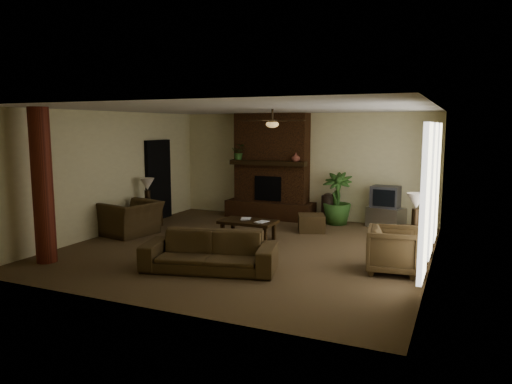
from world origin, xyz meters
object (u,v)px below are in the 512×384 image
at_px(tv_stand, 386,217).
at_px(floor_vase, 328,206).
at_px(armchair_left, 131,213).
at_px(sofa, 209,245).
at_px(floor_plant, 337,210).
at_px(lamp_left, 147,186).
at_px(lamp_right, 416,204).
at_px(armchair_right, 394,248).
at_px(side_table_left, 148,215).
at_px(coffee_table, 248,223).
at_px(log_column, 43,186).
at_px(ottoman, 311,223).
at_px(side_table_right, 414,241).

bearing_deg(tv_stand, floor_vase, -158.60).
distance_m(armchair_left, floor_vase, 4.88).
xyz_separation_m(sofa, armchair_left, (-2.96, 1.64, 0.07)).
relative_size(floor_plant, lamp_left, 2.01).
distance_m(armchair_left, lamp_right, 6.15).
xyz_separation_m(tv_stand, floor_vase, (-1.46, -0.00, 0.18)).
height_order(armchair_right, side_table_left, armchair_right).
bearing_deg(side_table_left, lamp_left, -66.64).
bearing_deg(armchair_right, sofa, 103.81).
relative_size(armchair_right, coffee_table, 0.71).
bearing_deg(lamp_right, log_column, -152.23).
distance_m(ottoman, lamp_right, 2.81).
distance_m(armchair_left, ottoman, 4.17).
distance_m(armchair_right, ottoman, 3.34).
bearing_deg(sofa, lamp_right, 24.38).
xyz_separation_m(ottoman, floor_plant, (0.33, 1.07, 0.17)).
bearing_deg(coffee_table, lamp_left, 174.33).
relative_size(side_table_right, lamp_right, 0.85).
distance_m(log_column, side_table_right, 6.97).
relative_size(armchair_right, tv_stand, 1.01).
xyz_separation_m(log_column, armchair_right, (5.89, 1.89, -0.97)).
distance_m(armchair_right, floor_plant, 4.04).
relative_size(armchair_right, floor_plant, 0.66).
relative_size(armchair_left, lamp_right, 1.80).
distance_m(armchair_right, lamp_right, 1.46).
height_order(armchair_right, floor_vase, armchair_right).
relative_size(log_column, tv_stand, 3.29).
xyz_separation_m(ottoman, lamp_right, (2.42, -1.17, 0.80)).
bearing_deg(lamp_left, armchair_left, -76.71).
relative_size(tv_stand, floor_plant, 0.65).
relative_size(sofa, side_table_left, 4.14).
distance_m(armchair_left, tv_stand, 6.07).
xyz_separation_m(sofa, tv_stand, (2.23, 4.79, -0.20)).
height_order(sofa, armchair_right, sofa).
bearing_deg(tv_stand, log_column, -111.78).
distance_m(armchair_left, side_table_right, 6.13).
bearing_deg(sofa, floor_vase, 66.99).
xyz_separation_m(log_column, floor_vase, (3.75, 5.55, -0.97)).
bearing_deg(log_column, side_table_right, 27.64).
bearing_deg(coffee_table, armchair_right, -19.52).
distance_m(coffee_table, lamp_right, 3.50).
relative_size(log_column, side_table_left, 5.09).
distance_m(sofa, floor_vase, 4.86).
bearing_deg(tv_stand, armchair_right, -58.10).
bearing_deg(floor_plant, tv_stand, 4.28).
xyz_separation_m(floor_vase, side_table_left, (-3.95, -2.22, -0.16)).
bearing_deg(armchair_left, log_column, 9.93).
relative_size(ottoman, lamp_left, 0.92).
bearing_deg(tv_stand, ottoman, -121.38).
bearing_deg(coffee_table, floor_plant, 61.05).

